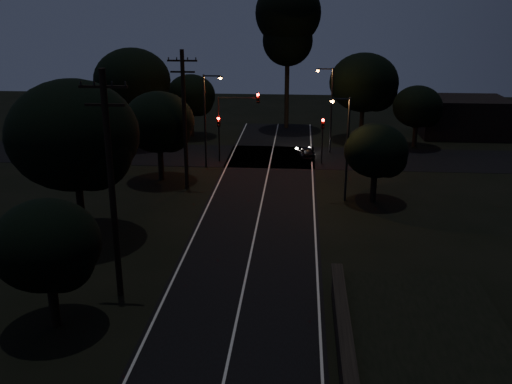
{
  "coord_description": "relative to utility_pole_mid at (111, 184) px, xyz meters",
  "views": [
    {
      "loc": [
        2.68,
        -9.5,
        13.72
      ],
      "look_at": [
        0.0,
        24.0,
        2.5
      ],
      "focal_mm": 40.0,
      "sensor_mm": 36.0,
      "label": 1
    }
  ],
  "objects": [
    {
      "name": "road_surface",
      "position": [
        6.0,
        16.12,
        -5.73
      ],
      "size": [
        60.0,
        70.0,
        0.03
      ],
      "color": "black",
      "rests_on": "ground"
    },
    {
      "name": "building_right",
      "position": [
        26.0,
        38.0,
        -3.74
      ],
      "size": [
        9.0,
        7.0,
        4.0
      ],
      "primitive_type": "cube",
      "color": "black",
      "rests_on": "ground"
    },
    {
      "name": "tree_left_c",
      "position": [
        -4.23,
        6.85,
        0.49
      ],
      "size": [
        7.62,
        7.62,
        9.62
      ],
      "color": "black",
      "rests_on": "ground"
    },
    {
      "name": "tall_pine",
      "position": [
        7.0,
        40.0,
        5.93
      ],
      "size": [
        7.12,
        7.12,
        16.17
      ],
      "color": "black",
      "rests_on": "ground"
    },
    {
      "name": "tree_left_b",
      "position": [
        -1.84,
        -3.09,
        -1.93
      ],
      "size": [
        4.62,
        4.62,
        5.88
      ],
      "color": "black",
      "rests_on": "ground"
    },
    {
      "name": "tree_left_d",
      "position": [
        -2.3,
        18.89,
        -1.1
      ],
      "size": [
        5.65,
        5.65,
        7.17
      ],
      "color": "black",
      "rests_on": "ground"
    },
    {
      "name": "utility_pole_mid",
      "position": [
        0.0,
        0.0,
        0.0
      ],
      "size": [
        2.2,
        0.3,
        11.0
      ],
      "color": "black",
      "rests_on": "ground"
    },
    {
      "name": "tree_right_a",
      "position": [
        14.16,
        14.91,
        -2.04
      ],
      "size": [
        4.49,
        4.49,
        5.71
      ],
      "color": "black",
      "rests_on": "ground"
    },
    {
      "name": "signal_mast",
      "position": [
        3.09,
        24.99,
        -1.4
      ],
      "size": [
        3.7,
        0.35,
        6.25
      ],
      "color": "black",
      "rests_on": "ground"
    },
    {
      "name": "tree_far_nw",
      "position": [
        -2.82,
        34.9,
        -1.48
      ],
      "size": [
        5.19,
        5.19,
        6.58
      ],
      "color": "black",
      "rests_on": "ground"
    },
    {
      "name": "utility_pole_far",
      "position": [
        0.0,
        17.0,
        -0.25
      ],
      "size": [
        2.2,
        0.3,
        10.5
      ],
      "color": "black",
      "rests_on": "ground"
    },
    {
      "name": "signal_right",
      "position": [
        10.6,
        24.99,
        -2.9
      ],
      "size": [
        0.28,
        0.35,
        4.1
      ],
      "color": "black",
      "rests_on": "ground"
    },
    {
      "name": "streetlight_a",
      "position": [
        0.69,
        23.0,
        -1.1
      ],
      "size": [
        1.66,
        0.26,
        8.0
      ],
      "color": "black",
      "rests_on": "ground"
    },
    {
      "name": "tree_far_e",
      "position": [
        20.17,
        31.9,
        -1.81
      ],
      "size": [
        4.78,
        4.78,
        6.07
      ],
      "color": "black",
      "rests_on": "ground"
    },
    {
      "name": "tree_far_ne",
      "position": [
        15.25,
        34.86,
        0.03
      ],
      "size": [
        7.05,
        7.05,
        8.91
      ],
      "color": "black",
      "rests_on": "ground"
    },
    {
      "name": "streetlight_c",
      "position": [
        11.83,
        15.0,
        -1.39
      ],
      "size": [
        1.46,
        0.26,
        7.5
      ],
      "color": "black",
      "rests_on": "ground"
    },
    {
      "name": "signal_left",
      "position": [
        1.4,
        24.99,
        -2.9
      ],
      "size": [
        0.28,
        0.35,
        4.1
      ],
      "color": "black",
      "rests_on": "ground"
    },
    {
      "name": "car",
      "position": [
        9.2,
        26.86,
        -5.21
      ],
      "size": [
        1.81,
        3.3,
        1.06
      ],
      "primitive_type": "imported",
      "rotation": [
        0.0,
        0.0,
        3.33
      ],
      "color": "black",
      "rests_on": "ground"
    },
    {
      "name": "building_left",
      "position": [
        -14.0,
        37.0,
        -3.54
      ],
      "size": [
        10.0,
        8.0,
        4.4
      ],
      "primitive_type": "cube",
      "color": "black",
      "rests_on": "ground"
    },
    {
      "name": "tree_far_w",
      "position": [
        -7.73,
        30.85,
        0.48
      ],
      "size": [
        7.5,
        7.5,
        9.56
      ],
      "color": "black",
      "rests_on": "ground"
    },
    {
      "name": "streetlight_b",
      "position": [
        11.31,
        29.0,
        -1.1
      ],
      "size": [
        1.66,
        0.26,
        8.0
      ],
      "color": "black",
      "rests_on": "ground"
    }
  ]
}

